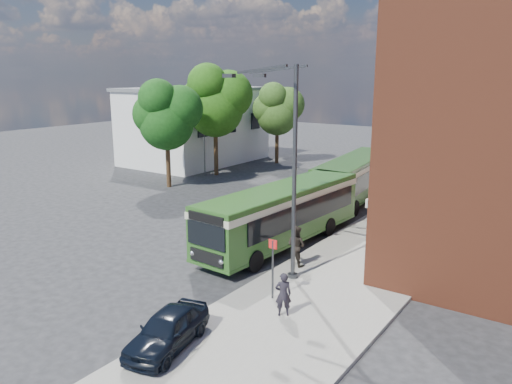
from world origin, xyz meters
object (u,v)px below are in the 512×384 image
Objects in this scene: bus_front at (282,210)px; parked_car at (167,329)px; street_lamp at (287,170)px; bus_rear at (355,175)px.

bus_front reaches higher than parked_car.
street_lamp is at bearing -56.07° from bus_front.
parked_car is (-0.04, -7.08, -4.03)m from street_lamp.
bus_front is at bearing 123.93° from street_lamp.
street_lamp is at bearing -77.60° from bus_rear.
bus_rear is 3.15× the size of parked_car.
street_lamp is at bearing 77.05° from parked_car.
parked_car is (2.43, -10.75, -1.07)m from bus_front.
bus_front is at bearing -86.42° from bus_rear.
bus_rear is (-0.66, 10.57, -0.00)m from bus_front.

